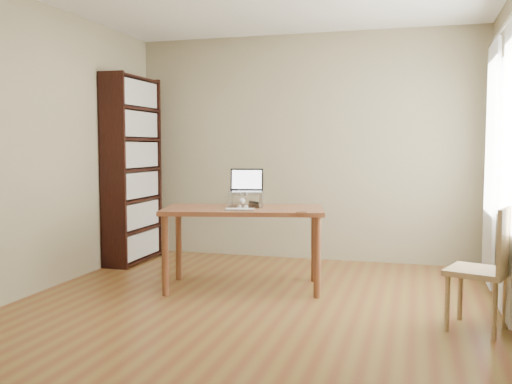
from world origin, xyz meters
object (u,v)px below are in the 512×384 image
Objects in this scene: desk at (243,218)px; laptop at (248,186)px; keyboard at (240,210)px; cat at (246,199)px; bookshelf at (133,170)px; chair at (488,264)px.

laptop is at bearing 77.56° from desk.
keyboard is 0.34m from cat.
bookshelf is 4.28× the size of cat.
cat is (-0.01, -0.02, -0.12)m from laptop.
chair is (2.04, -0.80, -0.34)m from cat.
bookshelf is at bearing 135.77° from keyboard.
chair is at bearing -31.11° from desk.
keyboard is at bearing -97.03° from laptop.
cat is 0.55× the size of chair.
desk is 1.76× the size of chair.
bookshelf is 7.68× the size of keyboard.
cat is (-0.01, 0.11, 0.16)m from desk.
bookshelf reaches higher than laptop.
laptop is at bearing 177.68° from chair.
chair is at bearing -32.72° from cat.
laptop is (-0.00, 0.13, 0.28)m from desk.
desk is 4.50× the size of laptop.
cat is at bearing -25.24° from bookshelf.
keyboard is 0.56× the size of cat.
chair is (2.03, -0.69, -0.18)m from desk.
laptop is 0.71× the size of cat.
laptop is 0.39× the size of chair.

